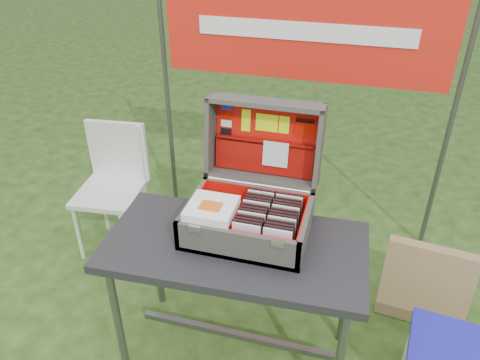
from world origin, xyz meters
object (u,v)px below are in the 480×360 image
(table, at_px, (235,301))
(suitcase, at_px, (251,178))
(chair, at_px, (109,195))
(cardboard_box, at_px, (425,285))

(table, distance_m, suitcase, 0.61)
(chair, bearing_deg, cardboard_box, -8.81)
(suitcase, bearing_deg, table, -103.82)
(chair, xyz_separation_m, cardboard_box, (1.83, -0.09, -0.17))
(suitcase, height_order, chair, suitcase)
(cardboard_box, bearing_deg, table, -144.23)
(chair, bearing_deg, suitcase, -29.56)
(table, relative_size, suitcase, 2.08)
(suitcase, height_order, cardboard_box, suitcase)
(chair, height_order, cardboard_box, chair)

